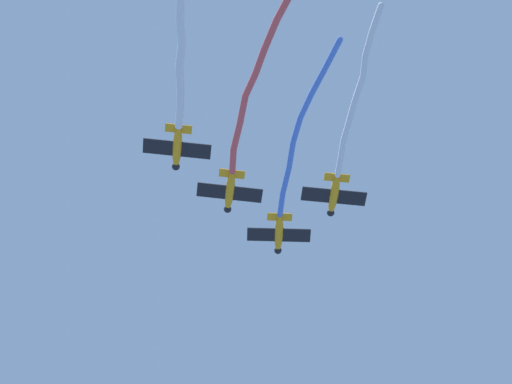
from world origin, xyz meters
The scene contains 8 objects.
airplane_lead centered at (3.68, -1.17, 77.72)m, with size 5.81×7.47×1.88m.
smoke_trail_lead centered at (14.94, 6.27, 77.63)m, with size 17.45×14.34×1.41m.
airplane_left_wing centered at (11.17, -4.07, 77.72)m, with size 5.82×7.29×1.88m.
smoke_trail_left_wing centered at (24.16, 5.94, 76.63)m, with size 20.56×19.64×2.96m.
airplane_right_wing centered at (5.78, 6.56, 78.02)m, with size 5.77×7.33×1.88m.
smoke_trail_right_wing centered at (16.43, 13.05, 77.25)m, with size 17.16×11.40×1.65m.
airplane_slot centered at (18.65, -6.96, 77.42)m, with size 5.79×7.31×1.88m.
smoke_trail_slot centered at (29.95, -0.76, 76.91)m, with size 18.62×10.85×1.75m.
Camera 1 is at (47.59, 15.24, 4.03)m, focal length 52.11 mm.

